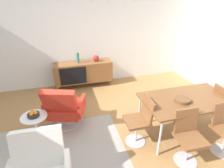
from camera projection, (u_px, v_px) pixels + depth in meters
ground_plane at (105, 139)px, 3.29m from camera, size 8.32×8.32×0.00m
wall_back at (81, 35)px, 4.92m from camera, size 6.80×0.12×2.80m
sideboard at (83, 72)px, 5.07m from camera, size 1.60×0.45×0.72m
vase_cobalt at (78, 58)px, 4.86m from camera, size 0.08×0.08×0.29m
vase_sculptural_dark at (96, 58)px, 5.00m from camera, size 0.18×0.18×0.17m
dining_table at (187, 101)px, 3.18m from camera, size 1.60×0.90×0.74m
wooden_bowl_on_table at (183, 100)px, 3.06m from camera, size 0.26×0.26×0.06m
dining_chair_far_end at (224, 104)px, 3.50m from camera, size 0.43×0.41×0.86m
dining_chair_front_left at (188, 135)px, 2.71m from camera, size 0.42×0.44×0.86m
dining_chair_near_window at (140, 120)px, 3.06m from camera, size 0.44×0.41×0.86m
lounge_chair_red at (64, 107)px, 3.41m from camera, size 0.85×0.82×0.95m
side_table_round at (36, 125)px, 3.15m from camera, size 0.44×0.44×0.52m
fruit_bowl at (33, 114)px, 3.04m from camera, size 0.20×0.20×0.11m
area_rug at (59, 154)px, 2.98m from camera, size 2.20×1.70×0.01m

